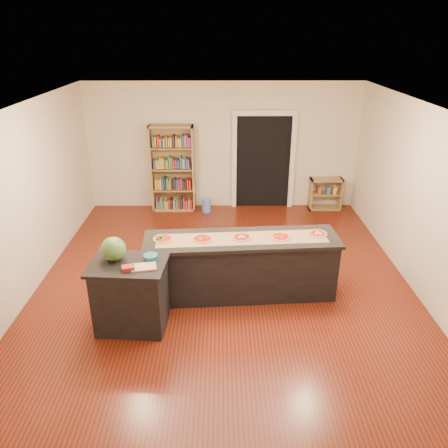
{
  "coord_description": "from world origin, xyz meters",
  "views": [
    {
      "loc": [
        -0.04,
        -6.02,
        3.79
      ],
      "look_at": [
        0.0,
        0.2,
        1.0
      ],
      "focal_mm": 35.0,
      "sensor_mm": 36.0,
      "label": 1
    }
  ],
  "objects_px": {
    "watermelon": "(113,249)",
    "bookshelf": "(173,169)",
    "kitchen_island": "(241,266)",
    "waste_bin": "(207,205)",
    "low_shelf": "(325,194)",
    "side_counter": "(131,295)"
  },
  "relations": [
    {
      "from": "low_shelf",
      "to": "watermelon",
      "type": "relative_size",
      "value": 2.21
    },
    {
      "from": "side_counter",
      "to": "waste_bin",
      "type": "relative_size",
      "value": 3.24
    },
    {
      "from": "kitchen_island",
      "to": "bookshelf",
      "type": "relative_size",
      "value": 1.51
    },
    {
      "from": "side_counter",
      "to": "watermelon",
      "type": "height_order",
      "value": "watermelon"
    },
    {
      "from": "watermelon",
      "to": "side_counter",
      "type": "bearing_deg",
      "value": -25.7
    },
    {
      "from": "kitchen_island",
      "to": "watermelon",
      "type": "distance_m",
      "value": 1.98
    },
    {
      "from": "bookshelf",
      "to": "watermelon",
      "type": "xyz_separation_m",
      "value": [
        -0.34,
        -4.21,
        0.19
      ]
    },
    {
      "from": "side_counter",
      "to": "waste_bin",
      "type": "height_order",
      "value": "side_counter"
    },
    {
      "from": "kitchen_island",
      "to": "watermelon",
      "type": "relative_size",
      "value": 8.91
    },
    {
      "from": "bookshelf",
      "to": "kitchen_island",
      "type": "bearing_deg",
      "value": -68.5
    },
    {
      "from": "low_shelf",
      "to": "waste_bin",
      "type": "bearing_deg",
      "value": -176.36
    },
    {
      "from": "watermelon",
      "to": "waste_bin",
      "type": "bearing_deg",
      "value": 75.03
    },
    {
      "from": "side_counter",
      "to": "watermelon",
      "type": "relative_size",
      "value": 3.06
    },
    {
      "from": "bookshelf",
      "to": "low_shelf",
      "type": "bearing_deg",
      "value": 0.27
    },
    {
      "from": "side_counter",
      "to": "low_shelf",
      "type": "distance_m",
      "value": 5.62
    },
    {
      "from": "watermelon",
      "to": "bookshelf",
      "type": "bearing_deg",
      "value": 85.34
    },
    {
      "from": "kitchen_island",
      "to": "watermelon",
      "type": "xyz_separation_m",
      "value": [
        -1.72,
        -0.72,
        0.67
      ]
    },
    {
      "from": "side_counter",
      "to": "waste_bin",
      "type": "distance_m",
      "value": 4.25
    },
    {
      "from": "waste_bin",
      "to": "low_shelf",
      "type": "bearing_deg",
      "value": 3.64
    },
    {
      "from": "side_counter",
      "to": "kitchen_island",
      "type": "bearing_deg",
      "value": 31.9
    },
    {
      "from": "low_shelf",
      "to": "waste_bin",
      "type": "relative_size",
      "value": 2.34
    },
    {
      "from": "bookshelf",
      "to": "waste_bin",
      "type": "bearing_deg",
      "value": -11.87
    }
  ]
}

